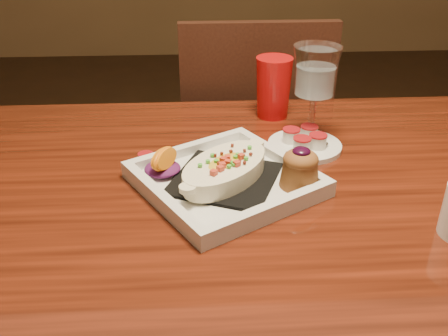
{
  "coord_description": "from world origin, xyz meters",
  "views": [
    {
      "loc": [
        -0.16,
        -0.71,
        1.2
      ],
      "look_at": [
        -0.11,
        0.07,
        0.77
      ],
      "focal_mm": 40.0,
      "sensor_mm": 36.0,
      "label": 1
    }
  ],
  "objects": [
    {
      "name": "goblet",
      "position": [
        0.08,
        0.22,
        0.89
      ],
      "size": [
        0.09,
        0.09,
        0.2
      ],
      "color": "silver",
      "rests_on": "table"
    },
    {
      "name": "saucer",
      "position": [
        0.05,
        0.18,
        0.76
      ],
      "size": [
        0.15,
        0.15,
        0.1
      ],
      "color": "silver",
      "rests_on": "table"
    },
    {
      "name": "red_tumbler",
      "position": [
        0.01,
        0.35,
        0.82
      ],
      "size": [
        0.08,
        0.08,
        0.14
      ],
      "primitive_type": "cone",
      "color": "red",
      "rests_on": "table"
    },
    {
      "name": "table",
      "position": [
        0.0,
        0.0,
        0.65
      ],
      "size": [
        1.5,
        0.9,
        0.75
      ],
      "color": "maroon",
      "rests_on": "floor"
    },
    {
      "name": "chair_far",
      "position": [
        -0.0,
        0.63,
        0.51
      ],
      "size": [
        0.42,
        0.42,
        0.93
      ],
      "rotation": [
        0.0,
        0.0,
        3.14
      ],
      "color": "black",
      "rests_on": "floor"
    },
    {
      "name": "plate",
      "position": [
        -0.1,
        0.04,
        0.78
      ],
      "size": [
        0.37,
        0.37,
        0.08
      ],
      "rotation": [
        0.0,
        0.0,
        0.55
      ],
      "color": "silver",
      "rests_on": "table"
    },
    {
      "name": "creamer_loose",
      "position": [
        -0.26,
        0.13,
        0.76
      ],
      "size": [
        0.03,
        0.03,
        0.02
      ],
      "color": "white",
      "rests_on": "table"
    }
  ]
}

